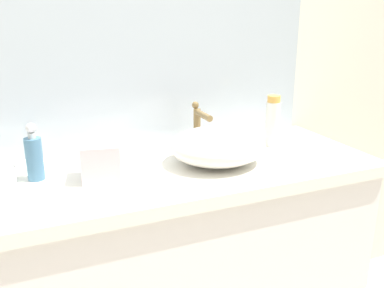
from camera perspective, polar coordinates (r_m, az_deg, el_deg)
The scene contains 8 objects.
bathroom_wall_rear at distance 1.68m, azimuth -9.26°, elevation 13.41°, with size 6.00×0.06×2.60m, color silver.
vanity_counter at distance 1.68m, azimuth -3.50°, elevation -17.58°, with size 1.53×0.57×0.90m.
wall_mirror_panel at distance 1.65m, azimuth -7.62°, elevation 16.84°, with size 1.47×0.01×1.01m, color #B2BCC6.
sink_basin at distance 1.49m, azimuth 3.54°, elevation -0.23°, with size 0.34×0.32×0.13m, color silver.
faucet at distance 1.63m, azimuth 0.93°, elevation 3.01°, with size 0.03×0.15×0.18m.
soap_dispenser at distance 1.43m, azimuth -20.66°, elevation -1.54°, with size 0.05×0.05×0.19m.
lotion_bottle at distance 1.70m, azimuth 10.91°, elevation 3.03°, with size 0.06×0.06×0.21m.
tissue_box at distance 1.38m, azimuth -12.31°, elevation -1.96°, with size 0.14×0.14×0.16m.
Camera 1 is at (-0.40, -0.90, 1.42)m, focal length 39.24 mm.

